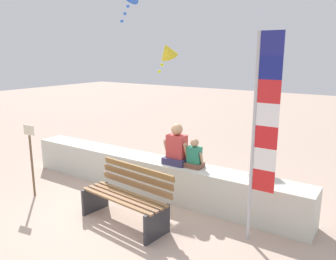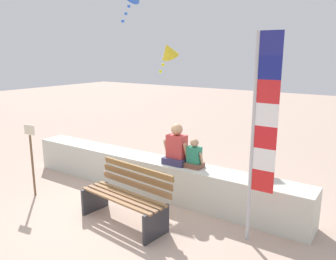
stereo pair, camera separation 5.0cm
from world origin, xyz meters
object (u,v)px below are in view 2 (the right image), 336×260
Objects in this scene: sign_post at (32,155)px; person_adult at (177,148)px; person_child at (194,156)px; flag_banner at (261,126)px; park_bench at (127,197)px; kite_yellow at (168,51)px.

person_adult is at bearing 30.98° from sign_post.
flag_banner is at bearing -24.00° from person_child.
park_bench is 2.12× the size of person_adult.
person_adult is 0.88× the size of kite_yellow.
person_child is at bearing 65.04° from park_bench.
sign_post is (-2.31, -1.38, -0.17)m from person_adult.
person_child is at bearing -48.01° from kite_yellow.
person_child is 0.18× the size of flag_banner.
sign_post is at bearing -152.60° from person_child.
park_bench is 2.17m from sign_post.
kite_yellow reaches higher than flag_banner.
kite_yellow is at bearing 126.94° from person_adult.
person_child is (0.55, 1.18, 0.47)m from park_bench.
kite_yellow is at bearing 139.33° from flag_banner.
person_child is 0.38× the size of sign_post.
person_adult is 3.53m from kite_yellow.
person_adult is (0.18, 1.18, 0.56)m from park_bench.
sign_post is at bearing -96.76° from kite_yellow.
sign_post is (-4.02, -0.79, -0.88)m from flag_banner.
flag_banner reaches higher than sign_post.
person_adult is 0.37m from person_child.
person_child is 1.68m from flag_banner.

